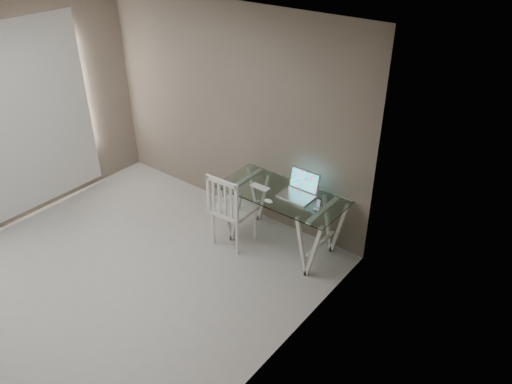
# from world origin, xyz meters

# --- Properties ---
(room) EXTENTS (4.50, 4.52, 2.71)m
(room) POSITION_xyz_m (-0.06, 0.02, 1.72)
(room) COLOR #AEACA7
(room) RESTS_ON ground
(desk) EXTENTS (1.50, 0.70, 0.75)m
(desk) POSITION_xyz_m (1.08, 1.85, 0.38)
(desk) COLOR silver
(desk) RESTS_ON ground
(chair) EXTENTS (0.47, 0.47, 0.98)m
(chair) POSITION_xyz_m (0.59, 1.48, 0.54)
(chair) COLOR white
(chair) RESTS_ON ground
(laptop) EXTENTS (0.39, 0.33, 0.27)m
(laptop) POSITION_xyz_m (1.25, 1.95, 0.81)
(laptop) COLOR #BBBBC0
(laptop) RESTS_ON desk
(keyboard) EXTENTS (0.26, 0.11, 0.01)m
(keyboard) POSITION_xyz_m (0.80, 1.80, 0.75)
(keyboard) COLOR silver
(keyboard) RESTS_ON desk
(mouse) EXTENTS (0.11, 0.07, 0.04)m
(mouse) POSITION_xyz_m (1.07, 1.59, 0.76)
(mouse) COLOR white
(mouse) RESTS_ON desk
(phone_dock) EXTENTS (0.07, 0.07, 0.12)m
(phone_dock) POSITION_xyz_m (1.58, 1.82, 0.78)
(phone_dock) COLOR white
(phone_dock) RESTS_ON desk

